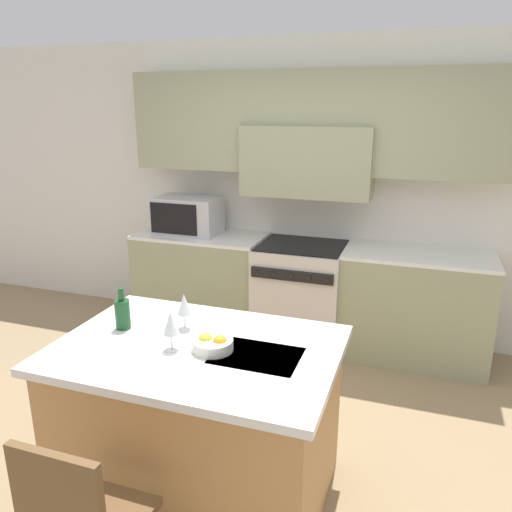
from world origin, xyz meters
TOP-DOWN VIEW (x-y plane):
  - ground_plane at (0.00, 0.00)m, footprint 10.00×10.00m
  - back_cabinetry at (0.00, 2.03)m, footprint 10.00×0.46m
  - back_counter at (-0.00, 1.78)m, footprint 3.20×0.62m
  - range_stove at (-0.00, 1.76)m, footprint 0.77×0.70m
  - microwave at (-1.12, 1.78)m, footprint 0.60×0.39m
  - kitchen_island at (-0.07, -0.24)m, footprint 1.48×1.02m
  - wine_bottle at (-0.56, -0.18)m, footprint 0.08×0.08m
  - wine_glass_near at (-0.17, -0.33)m, footprint 0.08×0.08m
  - wine_glass_far at (-0.22, -0.08)m, footprint 0.08×0.08m
  - fruit_bowl at (0.03, -0.26)m, footprint 0.21×0.21m

SIDE VIEW (x-z plane):
  - ground_plane at x=0.00m, z-range 0.00..0.00m
  - kitchen_island at x=-0.07m, z-range 0.00..0.91m
  - range_stove at x=0.00m, z-range 0.00..0.93m
  - back_counter at x=0.00m, z-range 0.00..0.94m
  - fruit_bowl at x=0.03m, z-range 0.90..0.98m
  - wine_bottle at x=-0.56m, z-range 0.88..1.12m
  - wine_glass_near at x=-0.17m, z-range 0.94..1.15m
  - wine_glass_far at x=-0.22m, z-range 0.94..1.15m
  - microwave at x=-1.12m, z-range 0.94..1.29m
  - back_cabinetry at x=0.00m, z-range 0.23..2.93m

